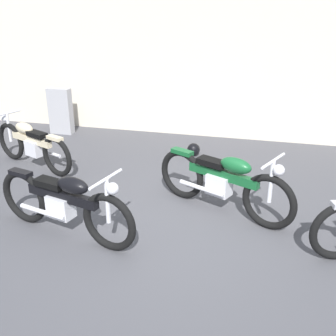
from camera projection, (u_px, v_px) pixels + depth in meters
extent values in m
plane|color=#47474C|center=(172.00, 228.00, 5.35)|extent=(40.00, 40.00, 0.00)
cube|color=beige|center=(217.00, 60.00, 8.30)|extent=(18.00, 0.30, 3.23)
cube|color=#9E9EA3|center=(61.00, 111.00, 8.84)|extent=(0.51, 0.21, 1.00)
sphere|color=black|center=(194.00, 149.00, 7.72)|extent=(0.24, 0.24, 0.24)
torus|color=black|center=(269.00, 202.00, 5.21)|extent=(0.73, 0.41, 0.76)
torus|color=black|center=(182.00, 174.00, 6.02)|extent=(0.73, 0.41, 0.76)
cube|color=silver|center=(219.00, 185.00, 5.63)|extent=(0.39, 0.33, 0.29)
cube|color=#145128|center=(223.00, 175.00, 5.54)|extent=(1.01, 0.55, 0.12)
ellipsoid|color=#145128|center=(236.00, 165.00, 5.36)|extent=(0.50, 0.38, 0.21)
cube|color=black|center=(212.00, 162.00, 5.59)|extent=(0.46, 0.35, 0.08)
cube|color=#145128|center=(182.00, 152.00, 5.88)|extent=(0.35, 0.25, 0.06)
cylinder|color=silver|center=(271.00, 182.00, 5.09)|extent=(0.06, 0.06, 0.57)
cylinder|color=silver|center=(273.00, 161.00, 4.98)|extent=(0.29, 0.56, 0.04)
sphere|color=silver|center=(279.00, 170.00, 4.97)|extent=(0.15, 0.15, 0.15)
cylinder|color=silver|center=(201.00, 188.00, 5.69)|extent=(0.69, 0.37, 0.06)
torus|color=black|center=(109.00, 222.00, 4.76)|extent=(0.74, 0.28, 0.74)
torus|color=black|center=(24.00, 197.00, 5.36)|extent=(0.74, 0.28, 0.74)
cube|color=silver|center=(61.00, 206.00, 5.07)|extent=(0.37, 0.28, 0.29)
cube|color=black|center=(63.00, 196.00, 4.98)|extent=(1.04, 0.36, 0.12)
ellipsoid|color=black|center=(73.00, 185.00, 4.83)|extent=(0.49, 0.31, 0.20)
cube|color=black|center=(50.00, 183.00, 5.01)|extent=(0.44, 0.28, 0.08)
cube|color=black|center=(20.00, 173.00, 5.22)|extent=(0.35, 0.20, 0.06)
cylinder|color=silver|center=(107.00, 201.00, 4.65)|extent=(0.06, 0.06, 0.56)
cylinder|color=silver|center=(106.00, 179.00, 4.54)|extent=(0.18, 0.58, 0.04)
sphere|color=silver|center=(112.00, 189.00, 4.54)|extent=(0.14, 0.14, 0.14)
cylinder|color=silver|center=(42.00, 212.00, 5.09)|extent=(0.71, 0.24, 0.06)
torus|color=black|center=(11.00, 141.00, 7.46)|extent=(0.68, 0.35, 0.70)
torus|color=black|center=(57.00, 157.00, 6.76)|extent=(0.68, 0.35, 0.70)
cube|color=silver|center=(34.00, 148.00, 7.08)|extent=(0.36, 0.30, 0.27)
cube|color=beige|center=(32.00, 139.00, 7.04)|extent=(0.94, 0.47, 0.12)
ellipsoid|color=beige|center=(24.00, 128.00, 7.07)|extent=(0.46, 0.34, 0.19)
cube|color=black|center=(37.00, 134.00, 6.90)|extent=(0.42, 0.31, 0.08)
cube|color=beige|center=(55.00, 138.00, 6.63)|extent=(0.33, 0.22, 0.06)
cylinder|color=silver|center=(9.00, 128.00, 7.36)|extent=(0.05, 0.05, 0.53)
cylinder|color=silver|center=(7.00, 114.00, 7.26)|extent=(0.25, 0.53, 0.03)
sphere|color=silver|center=(5.00, 118.00, 7.34)|extent=(0.13, 0.13, 0.13)
cylinder|color=silver|center=(47.00, 152.00, 7.08)|extent=(0.64, 0.31, 0.06)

